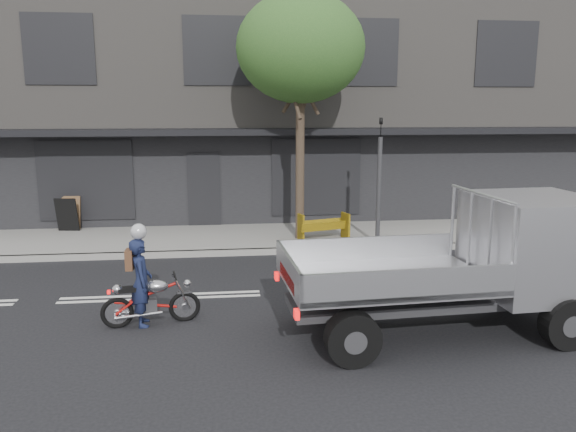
{
  "coord_description": "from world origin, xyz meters",
  "views": [
    {
      "loc": [
        0.12,
        -11.02,
        3.78
      ],
      "look_at": [
        1.44,
        0.5,
        1.52
      ],
      "focal_mm": 35.0,
      "sensor_mm": 36.0,
      "label": 1
    }
  ],
  "objects_px": {
    "street_tree": "(300,49)",
    "construction_barrier": "(324,227)",
    "rider": "(141,282)",
    "sandwich_board": "(67,215)",
    "traffic_light_pole": "(379,188)",
    "motorcycle": "(151,300)",
    "flatbed_ute": "(507,251)"
  },
  "relations": [
    {
      "from": "traffic_light_pole",
      "to": "flatbed_ute",
      "type": "height_order",
      "value": "traffic_light_pole"
    },
    {
      "from": "street_tree",
      "to": "motorcycle",
      "type": "distance_m",
      "value": 8.16
    },
    {
      "from": "traffic_light_pole",
      "to": "construction_barrier",
      "type": "bearing_deg",
      "value": 162.56
    },
    {
      "from": "traffic_light_pole",
      "to": "rider",
      "type": "relative_size",
      "value": 2.25
    },
    {
      "from": "flatbed_ute",
      "to": "sandwich_board",
      "type": "height_order",
      "value": "flatbed_ute"
    },
    {
      "from": "construction_barrier",
      "to": "sandwich_board",
      "type": "height_order",
      "value": "sandwich_board"
    },
    {
      "from": "rider",
      "to": "traffic_light_pole",
      "type": "bearing_deg",
      "value": -58.83
    },
    {
      "from": "rider",
      "to": "sandwich_board",
      "type": "bearing_deg",
      "value": 13.85
    },
    {
      "from": "traffic_light_pole",
      "to": "construction_barrier",
      "type": "xyz_separation_m",
      "value": [
        -1.38,
        0.43,
        -1.12
      ]
    },
    {
      "from": "motorcycle",
      "to": "traffic_light_pole",
      "type": "bearing_deg",
      "value": 31.95
    },
    {
      "from": "motorcycle",
      "to": "sandwich_board",
      "type": "bearing_deg",
      "value": 104.85
    },
    {
      "from": "street_tree",
      "to": "rider",
      "type": "relative_size",
      "value": 4.33
    },
    {
      "from": "rider",
      "to": "sandwich_board",
      "type": "distance_m",
      "value": 7.93
    },
    {
      "from": "construction_barrier",
      "to": "street_tree",
      "type": "bearing_deg",
      "value": 146.14
    },
    {
      "from": "traffic_light_pole",
      "to": "rider",
      "type": "xyz_separation_m",
      "value": [
        -5.55,
        -4.79,
        -0.87
      ]
    },
    {
      "from": "street_tree",
      "to": "rider",
      "type": "xyz_separation_m",
      "value": [
        -3.55,
        -5.64,
        -4.5
      ]
    },
    {
      "from": "motorcycle",
      "to": "rider",
      "type": "height_order",
      "value": "rider"
    },
    {
      "from": "motorcycle",
      "to": "flatbed_ute",
      "type": "xyz_separation_m",
      "value": [
        6.06,
        -0.87,
        0.92
      ]
    },
    {
      "from": "motorcycle",
      "to": "rider",
      "type": "xyz_separation_m",
      "value": [
        -0.15,
        -0.0,
        0.32
      ]
    },
    {
      "from": "street_tree",
      "to": "sandwich_board",
      "type": "bearing_deg",
      "value": 166.3
    },
    {
      "from": "traffic_light_pole",
      "to": "sandwich_board",
      "type": "distance_m",
      "value": 9.11
    },
    {
      "from": "rider",
      "to": "construction_barrier",
      "type": "xyz_separation_m",
      "value": [
        4.17,
        5.22,
        -0.25
      ]
    },
    {
      "from": "street_tree",
      "to": "construction_barrier",
      "type": "bearing_deg",
      "value": -33.86
    },
    {
      "from": "traffic_light_pole",
      "to": "sandwich_board",
      "type": "bearing_deg",
      "value": 164.07
    },
    {
      "from": "construction_barrier",
      "to": "flatbed_ute",
      "type": "bearing_deg",
      "value": -71.48
    },
    {
      "from": "motorcycle",
      "to": "rider",
      "type": "distance_m",
      "value": 0.36
    },
    {
      "from": "sandwich_board",
      "to": "rider",
      "type": "bearing_deg",
      "value": -58.41
    },
    {
      "from": "sandwich_board",
      "to": "construction_barrier",
      "type": "bearing_deg",
      "value": -7.51
    },
    {
      "from": "traffic_light_pole",
      "to": "flatbed_ute",
      "type": "relative_size",
      "value": 0.66
    },
    {
      "from": "street_tree",
      "to": "rider",
      "type": "distance_m",
      "value": 8.04
    },
    {
      "from": "street_tree",
      "to": "flatbed_ute",
      "type": "distance_m",
      "value": 8.04
    },
    {
      "from": "flatbed_ute",
      "to": "sandwich_board",
      "type": "relative_size",
      "value": 5.3
    }
  ]
}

